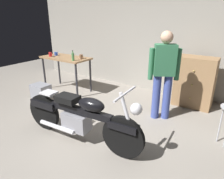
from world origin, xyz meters
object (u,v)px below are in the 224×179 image
object	(u,v)px
storage_bin	(41,91)
mug_brown_stoneware	(81,57)
motorcycle	(79,116)
mug_blue_enamel	(56,54)
mug_red_diner	(50,54)
bottle	(73,57)
wooden_dresser	(194,82)
person_standing	(164,73)

from	to	relation	value
storage_bin	mug_brown_stoneware	bearing A→B (deg)	50.86
motorcycle	mug_brown_stoneware	xyz separation A→B (m)	(-1.39, 1.62, 0.51)
mug_blue_enamel	mug_red_diner	distance (m)	0.18
motorcycle	bottle	bearing A→B (deg)	131.97
wooden_dresser	bottle	bearing A→B (deg)	-157.77
mug_brown_stoneware	bottle	bearing A→B (deg)	-96.10
motorcycle	wooden_dresser	size ratio (longest dim) A/B	1.99
storage_bin	mug_blue_enamel	xyz separation A→B (m)	(-0.22, 0.77, 0.77)
storage_bin	mug_red_diner	world-z (taller)	mug_red_diner
storage_bin	mug_red_diner	distance (m)	1.01
mug_red_diner	mug_brown_stoneware	bearing A→B (deg)	13.45
person_standing	mug_red_diner	size ratio (longest dim) A/B	14.59
wooden_dresser	mug_brown_stoneware	distance (m)	2.69
storage_bin	mug_brown_stoneware	world-z (taller)	mug_brown_stoneware
mug_brown_stoneware	wooden_dresser	bearing A→B (deg)	17.40
storage_bin	mug_blue_enamel	distance (m)	1.11
storage_bin	wooden_dresser	bearing A→B (deg)	26.55
wooden_dresser	mug_red_diner	bearing A→B (deg)	-163.60
person_standing	wooden_dresser	world-z (taller)	person_standing
mug_blue_enamel	mug_brown_stoneware	bearing A→B (deg)	1.99
storage_bin	bottle	xyz separation A→B (m)	(0.62, 0.54, 0.83)
motorcycle	mug_red_diner	bearing A→B (deg)	144.11
mug_red_diner	bottle	size ratio (longest dim) A/B	0.48
mug_red_diner	bottle	xyz separation A→B (m)	(0.85, -0.04, 0.04)
mug_blue_enamel	bottle	size ratio (longest dim) A/B	0.48
mug_brown_stoneware	bottle	size ratio (longest dim) A/B	0.51
motorcycle	storage_bin	size ratio (longest dim) A/B	4.98
bottle	person_standing	bearing A→B (deg)	2.73
motorcycle	mug_blue_enamel	bearing A→B (deg)	140.80
wooden_dresser	bottle	xyz separation A→B (m)	(-2.56, -1.05, 0.45)
motorcycle	bottle	xyz separation A→B (m)	(-1.41, 1.37, 0.55)
storage_bin	bottle	distance (m)	1.17
wooden_dresser	mug_brown_stoneware	world-z (taller)	wooden_dresser
wooden_dresser	person_standing	bearing A→B (deg)	-112.04
motorcycle	mug_blue_enamel	xyz separation A→B (m)	(-2.25, 1.59, 0.49)
mug_blue_enamel	mug_brown_stoneware	distance (m)	0.86
wooden_dresser	mug_red_diner	distance (m)	3.58
wooden_dresser	mug_blue_enamel	xyz separation A→B (m)	(-3.40, -0.82, 0.39)
mug_blue_enamel	bottle	bearing A→B (deg)	-14.89
wooden_dresser	mug_red_diner	world-z (taller)	wooden_dresser
person_standing	mug_red_diner	world-z (taller)	person_standing
person_standing	mug_blue_enamel	world-z (taller)	person_standing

